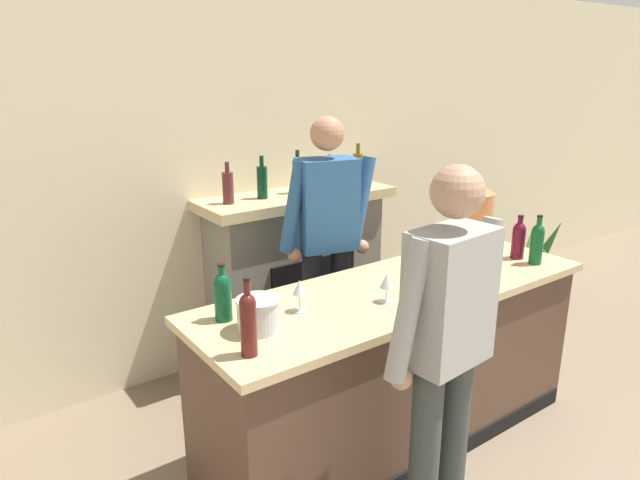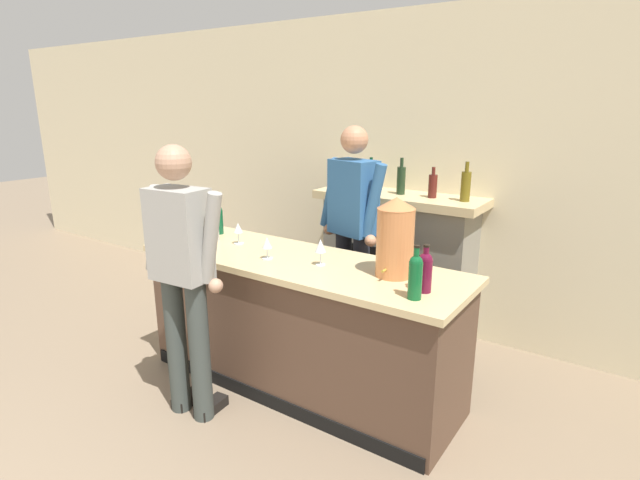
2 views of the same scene
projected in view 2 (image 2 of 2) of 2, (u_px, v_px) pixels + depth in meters
name	position (u px, v px, depth m)	size (l,w,h in m)	color
wall_back_panel	(388.00, 173.00, 4.53)	(12.00, 0.07, 2.75)	beige
bar_counter	(300.00, 324.00, 3.53)	(2.35, 0.77, 0.96)	brown
fireplace_stone	(397.00, 262.00, 4.39)	(1.44, 0.52, 1.56)	gray
person_customer	(183.00, 273.00, 3.07)	(0.66, 0.33, 1.76)	#383F3C
person_bartender	(352.00, 231.00, 3.92)	(0.64, 0.37, 1.83)	#21242D
copper_dispenser	(395.00, 237.00, 3.02)	(0.23, 0.27, 0.49)	#CC7B46
ice_bucket_steel	(207.00, 231.00, 3.86)	(0.20, 0.20, 0.16)	silver
wine_bottle_rose_blush	(425.00, 270.00, 2.80)	(0.08, 0.08, 0.28)	#590E29
wine_bottle_burgundy_dark	(175.00, 223.00, 3.77)	(0.07, 0.07, 0.35)	#541B19
wine_bottle_merlot_tall	(218.00, 218.00, 4.04)	(0.08, 0.08, 0.28)	#0E4D2C
wine_bottle_chardonnay_pale	(415.00, 275.00, 2.69)	(0.08, 0.08, 0.30)	#0F5327
wine_glass_back_row	(320.00, 247.00, 3.26)	(0.07, 0.07, 0.18)	silver
wine_glass_by_dispenser	(238.00, 229.00, 3.75)	(0.07, 0.07, 0.16)	silver
wine_glass_mid_counter	(267.00, 244.00, 3.39)	(0.07, 0.07, 0.15)	silver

